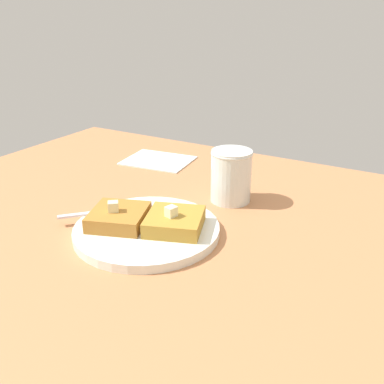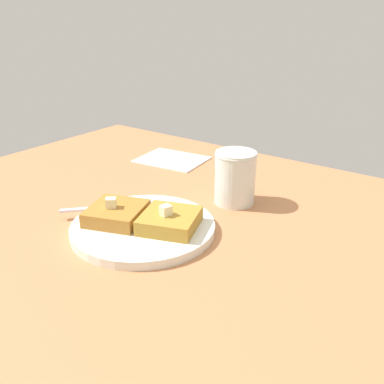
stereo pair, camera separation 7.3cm
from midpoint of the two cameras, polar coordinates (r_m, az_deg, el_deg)
The scene contains 9 objects.
table_surface at distance 70.01cm, azimuth -7.10°, elevation -6.53°, with size 102.28×102.28×2.43cm, color #BB784C.
plate at distance 69.41cm, azimuth -3.54°, elevation -4.73°, with size 23.32×23.32×1.44cm.
toast_slice_left at distance 70.15cm, azimuth -7.11°, elevation -2.92°, with size 8.56×8.80×2.37cm, color #B0742D.
toast_slice_middle at distance 67.31cm, azimuth 0.11°, elevation -3.90°, with size 8.56×8.80×2.37cm, color #B28531.
butter_pat_primary at distance 69.19cm, azimuth -7.81°, elevation -1.51°, with size 1.61×1.45×1.61cm, color beige.
butter_pat_secondary at distance 66.02cm, azimuth -0.35°, elevation -2.54°, with size 1.61×1.45×1.61cm, color #F7F1C3.
fork at distance 74.91cm, azimuth -7.71°, elevation -2.05°, with size 12.08×12.57×0.36cm.
syrup_jar at distance 79.13cm, azimuth 8.40°, elevation 1.65°, with size 7.70×7.70×9.81cm.
napkin at distance 102.60cm, azimuth -0.67°, elevation 4.31°, with size 15.31×12.25×0.30cm, color white.
Camera 2 is at (45.60, -41.70, 35.60)cm, focal length 40.00 mm.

